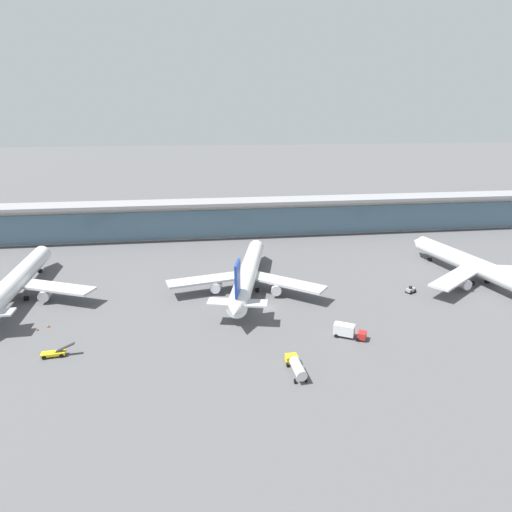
% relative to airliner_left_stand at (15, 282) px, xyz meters
% --- Properties ---
extents(ground_plane, '(1200.00, 1200.00, 0.00)m').
position_rel_airliner_left_stand_xyz_m(ground_plane, '(67.47, -14.95, -4.91)').
color(ground_plane, '#515154').
extents(airliner_left_stand, '(44.99, 58.44, 15.58)m').
position_rel_airliner_left_stand_xyz_m(airliner_left_stand, '(0.00, 0.00, 0.00)').
color(airliner_left_stand, white).
rests_on(airliner_left_stand, ground).
extents(airliner_centre_stand, '(43.79, 57.88, 15.58)m').
position_rel_airliner_left_stand_xyz_m(airliner_centre_stand, '(63.81, -2.27, 0.00)').
color(airliner_centre_stand, white).
rests_on(airliner_centre_stand, ground).
extents(airliner_right_stand, '(44.32, 58.28, 15.58)m').
position_rel_airliner_left_stand_xyz_m(airliner_right_stand, '(132.85, -6.07, 0.00)').
color(airliner_right_stand, white).
rests_on(airliner_right_stand, ground).
extents(service_truck_near_nose_yellow, '(6.90, 2.35, 2.70)m').
position_rel_airliner_left_stand_xyz_m(service_truck_near_nose_yellow, '(19.17, -32.79, -4.10)').
color(service_truck_near_nose_yellow, yellow).
rests_on(service_truck_near_nose_yellow, ground).
extents(service_truck_under_wing_red, '(7.48, 5.60, 3.10)m').
position_rel_airliner_left_stand_xyz_m(service_truck_under_wing_red, '(83.00, -33.28, -3.21)').
color(service_truck_under_wing_red, '#B21E1E').
rests_on(service_truck_under_wing_red, ground).
extents(service_truck_mid_apron_grey, '(3.33, 2.90, 2.05)m').
position_rel_airliner_left_stand_xyz_m(service_truck_mid_apron_grey, '(109.58, -10.85, -4.03)').
color(service_truck_mid_apron_grey, gray).
rests_on(service_truck_mid_apron_grey, ground).
extents(service_truck_by_tail_yellow, '(2.84, 8.70, 2.95)m').
position_rel_airliner_left_stand_xyz_m(service_truck_by_tail_yellow, '(68.19, -46.03, -3.20)').
color(service_truck_by_tail_yellow, yellow).
rests_on(service_truck_by_tail_yellow, ground).
extents(terminal_building, '(259.62, 12.80, 15.20)m').
position_rel_airliner_left_stand_xyz_m(terminal_building, '(67.47, 56.37, 2.96)').
color(terminal_building, beige).
rests_on(terminal_building, ground).
extents(safety_cone_alpha, '(0.62, 0.62, 0.70)m').
position_rel_airliner_left_stand_xyz_m(safety_cone_alpha, '(11.58, -20.09, -4.59)').
color(safety_cone_alpha, orange).
rests_on(safety_cone_alpha, ground).
extents(safety_cone_bravo, '(0.62, 0.62, 0.70)m').
position_rel_airliner_left_stand_xyz_m(safety_cone_bravo, '(13.74, -18.71, -4.59)').
color(safety_cone_bravo, orange).
rests_on(safety_cone_bravo, ground).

